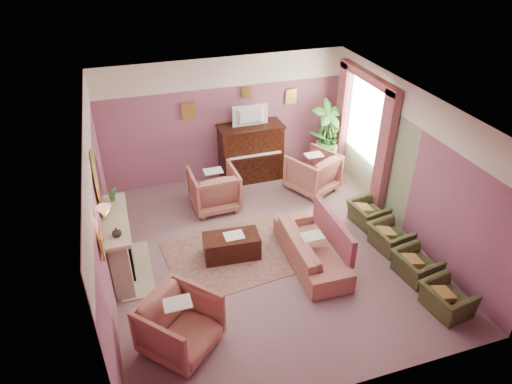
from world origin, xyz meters
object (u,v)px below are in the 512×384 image
object	(u,v)px
olive_chair_b	(416,262)
olive_chair_c	(390,234)
floral_armchair_left	(214,187)
side_table	(326,156)
sofa	(312,243)
piano	(251,153)
olive_chair_d	(368,210)
television	(251,115)
olive_chair_a	(447,296)
floral_armchair_right	(313,170)
floral_armchair_front	(180,323)
coffee_table	(232,246)

from	to	relation	value
olive_chair_b	olive_chair_c	bearing A→B (deg)	90.00
floral_armchair_left	side_table	size ratio (longest dim) A/B	1.39
sofa	side_table	bearing A→B (deg)	60.74
piano	olive_chair_d	bearing A→B (deg)	-55.74
sofa	side_table	xyz separation A→B (m)	(1.70, 3.03, -0.05)
television	olive_chair_c	world-z (taller)	television
floral_armchair_left	olive_chair_d	size ratio (longest dim) A/B	1.35
side_table	olive_chair_c	bearing A→B (deg)	-93.01
sofa	olive_chair_b	size ratio (longest dim) A/B	2.73
sofa	olive_chair_a	xyz separation A→B (m)	(1.53, -1.73, -0.09)
side_table	television	bearing A→B (deg)	176.66
floral_armchair_left	floral_armchair_right	bearing A→B (deg)	0.73
olive_chair_d	side_table	bearing A→B (deg)	85.92
olive_chair_b	floral_armchair_right	bearing A→B (deg)	99.24
olive_chair_b	olive_chair_c	distance (m)	0.82
piano	sofa	distance (m)	3.20
floral_armchair_left	side_table	distance (m)	3.03
floral_armchair_right	olive_chair_a	xyz separation A→B (m)	(0.52, -4.01, -0.18)
olive_chair_b	olive_chair_d	xyz separation A→B (m)	(0.00, 1.64, 0.00)
floral_armchair_right	olive_chair_a	bearing A→B (deg)	-82.63
floral_armchair_front	olive_chair_b	distance (m)	4.07
floral_armchair_left	olive_chair_c	world-z (taller)	floral_armchair_left
coffee_table	olive_chair_a	world-z (taller)	olive_chair_a
floral_armchair_front	olive_chair_d	bearing A→B (deg)	25.15
television	floral_armchair_left	distance (m)	1.79
floral_armchair_left	olive_chair_d	distance (m)	3.16
television	olive_chair_b	distance (m)	4.56
sofa	olive_chair_b	bearing A→B (deg)	-30.81
sofa	olive_chair_a	distance (m)	2.31
floral_armchair_right	sofa	bearing A→B (deg)	-114.01
piano	olive_chair_d	xyz separation A→B (m)	(1.67, -2.46, -0.34)
television	olive_chair_c	xyz separation A→B (m)	(1.67, -3.23, -1.29)
olive_chair_c	television	bearing A→B (deg)	117.41
television	floral_armchair_right	xyz separation A→B (m)	(1.16, -0.86, -1.11)
floral_armchair_left	olive_chair_b	xyz separation A→B (m)	(2.76, -3.16, -0.18)
coffee_table	sofa	world-z (taller)	sofa
floral_armchair_right	olive_chair_a	size ratio (longest dim) A/B	1.35
side_table	olive_chair_b	bearing A→B (deg)	-92.39
sofa	olive_chair_b	xyz separation A→B (m)	(1.53, -0.91, -0.09)
piano	olive_chair_d	distance (m)	2.99
piano	coffee_table	xyz separation A→B (m)	(-1.17, -2.62, -0.43)
piano	television	distance (m)	0.95
floral_armchair_right	side_table	xyz separation A→B (m)	(0.68, 0.75, -0.14)
piano	television	size ratio (longest dim) A/B	1.75
television	olive_chair_d	distance (m)	3.20
television	olive_chair_c	distance (m)	3.86
television	floral_armchair_right	bearing A→B (deg)	-36.64
television	sofa	distance (m)	3.36
television	olive_chair_b	world-z (taller)	television
piano	olive_chair_b	xyz separation A→B (m)	(1.67, -4.10, -0.34)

